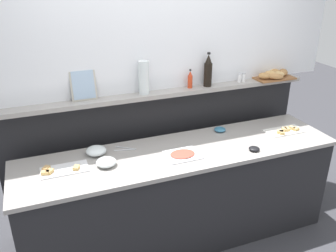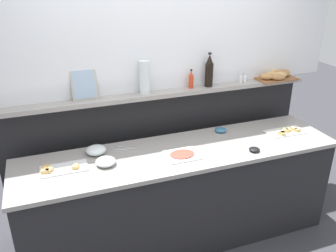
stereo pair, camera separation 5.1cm
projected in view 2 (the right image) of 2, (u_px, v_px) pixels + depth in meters
name	position (u px, v px, depth m)	size (l,w,h in m)	color
ground_plane	(159.00, 200.00, 3.86)	(12.00, 12.00, 0.00)	#38383D
buffet_counter	(180.00, 196.00, 3.16)	(2.73, 0.68, 0.91)	black
back_ledge_unit	(161.00, 148.00, 3.51)	(2.91, 0.22, 1.29)	black
upper_wall_panel	(159.00, 14.00, 3.01)	(3.51, 0.08, 1.31)	white
sandwich_platter_rear	(286.00, 132.00, 3.30)	(0.37, 0.18, 0.04)	white
sandwich_platter_front	(61.00, 169.00, 2.70)	(0.35, 0.18, 0.04)	white
cold_cuts_platter	(182.00, 155.00, 2.90)	(0.27, 0.23, 0.02)	silver
glass_bowl_large	(96.00, 150.00, 2.92)	(0.17, 0.17, 0.07)	silver
glass_bowl_medium	(106.00, 162.00, 2.75)	(0.16, 0.16, 0.06)	silver
condiment_bowl_teal	(254.00, 149.00, 2.96)	(0.09, 0.09, 0.03)	black
condiment_bowl_cream	(221.00, 130.00, 3.31)	(0.11, 0.11, 0.04)	teal
serving_tongs	(126.00, 148.00, 3.00)	(0.18, 0.12, 0.01)	#B7BABF
hot_sauce_bottle	(191.00, 80.00, 3.26)	(0.04, 0.04, 0.18)	red
wine_bottle_dark	(209.00, 71.00, 3.28)	(0.08, 0.08, 0.32)	black
salt_shaker	(241.00, 78.00, 3.43)	(0.03, 0.03, 0.09)	white
pepper_shaker	(245.00, 78.00, 3.44)	(0.03, 0.03, 0.09)	white
bread_basket	(277.00, 75.00, 3.55)	(0.42, 0.29, 0.08)	brown
framed_picture	(84.00, 84.00, 2.96)	(0.21, 0.07, 0.26)	#B2AD9E
water_carafe	(144.00, 77.00, 3.08)	(0.09, 0.09, 0.29)	silver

